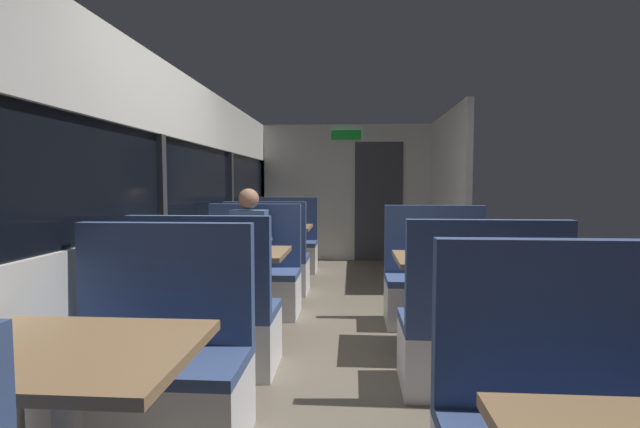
% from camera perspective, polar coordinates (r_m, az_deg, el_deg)
% --- Properties ---
extents(ground_plane, '(3.30, 9.20, 0.02)m').
position_cam_1_polar(ground_plane, '(3.81, 2.33, -16.40)').
color(ground_plane, '#665B4C').
extents(carriage_window_panel_left, '(0.09, 8.48, 2.30)m').
position_cam_1_polar(carriage_window_panel_left, '(3.90, -19.44, 0.69)').
color(carriage_window_panel_left, beige).
rests_on(carriage_window_panel_left, ground_plane).
extents(carriage_end_bulkhead, '(2.90, 0.11, 2.30)m').
position_cam_1_polar(carriage_end_bulkhead, '(7.77, 3.70, 2.58)').
color(carriage_end_bulkhead, beige).
rests_on(carriage_end_bulkhead, ground_plane).
extents(carriage_aisle_panel_right, '(0.08, 2.40, 2.30)m').
position_cam_1_polar(carriage_aisle_panel_right, '(6.71, 15.61, 2.35)').
color(carriage_aisle_panel_right, beige).
rests_on(carriage_aisle_panel_right, ground_plane).
extents(dining_table_near_window, '(0.90, 0.70, 0.74)m').
position_cam_1_polar(dining_table_near_window, '(1.91, -29.22, -17.15)').
color(dining_table_near_window, '#9E9EA3').
rests_on(dining_table_near_window, ground_plane).
extents(bench_near_window_facing_entry, '(0.95, 0.50, 1.10)m').
position_cam_1_polar(bench_near_window_facing_entry, '(2.59, -20.03, -18.60)').
color(bench_near_window_facing_entry, silver).
rests_on(bench_near_window_facing_entry, ground_plane).
extents(dining_table_mid_window, '(0.90, 0.70, 0.74)m').
position_cam_1_polar(dining_table_mid_window, '(3.94, -10.76, -6.00)').
color(dining_table_mid_window, '#9E9EA3').
rests_on(dining_table_mid_window, ground_plane).
extents(bench_mid_window_facing_end, '(0.95, 0.50, 1.10)m').
position_cam_1_polar(bench_mid_window_facing_end, '(3.36, -13.82, -13.24)').
color(bench_mid_window_facing_end, silver).
rests_on(bench_mid_window_facing_end, ground_plane).
extents(bench_mid_window_facing_entry, '(0.95, 0.50, 1.10)m').
position_cam_1_polar(bench_mid_window_facing_entry, '(4.67, -8.50, -8.33)').
color(bench_mid_window_facing_entry, silver).
rests_on(bench_mid_window_facing_entry, ground_plane).
extents(dining_table_far_window, '(0.90, 0.70, 0.74)m').
position_cam_1_polar(dining_table_far_window, '(6.14, -5.36, -2.43)').
color(dining_table_far_window, '#9E9EA3').
rests_on(dining_table_far_window, ground_plane).
extents(bench_far_window_facing_end, '(0.95, 0.50, 1.10)m').
position_cam_1_polar(bench_far_window_facing_end, '(5.50, -6.53, -6.45)').
color(bench_far_window_facing_end, silver).
rests_on(bench_far_window_facing_end, ground_plane).
extents(bench_far_window_facing_entry, '(0.95, 0.50, 1.10)m').
position_cam_1_polar(bench_far_window_facing_entry, '(6.86, -4.39, -4.38)').
color(bench_far_window_facing_entry, silver).
rests_on(bench_far_window_facing_entry, ground_plane).
extents(dining_table_rear_aisle, '(0.90, 0.70, 0.74)m').
position_cam_1_polar(dining_table_rear_aisle, '(3.70, 16.43, -6.73)').
color(dining_table_rear_aisle, '#9E9EA3').
rests_on(dining_table_rear_aisle, ground_plane).
extents(bench_rear_aisle_facing_end, '(0.95, 0.50, 1.10)m').
position_cam_1_polar(bench_rear_aisle_facing_end, '(3.12, 19.17, -14.69)').
color(bench_rear_aisle_facing_end, silver).
rests_on(bench_rear_aisle_facing_end, ground_plane).
extents(bench_rear_aisle_facing_entry, '(0.95, 0.50, 1.10)m').
position_cam_1_polar(bench_rear_aisle_facing_entry, '(4.44, 14.39, -9.05)').
color(bench_rear_aisle_facing_entry, silver).
rests_on(bench_rear_aisle_facing_entry, ground_plane).
extents(seated_passenger, '(0.47, 0.55, 1.26)m').
position_cam_1_polar(seated_passenger, '(4.56, -8.73, -5.94)').
color(seated_passenger, '#26262D').
rests_on(seated_passenger, ground_plane).
extents(coffee_cup_primary, '(0.07, 0.07, 0.09)m').
position_cam_1_polar(coffee_cup_primary, '(6.32, -6.94, -0.93)').
color(coffee_cup_primary, '#B23333').
rests_on(coffee_cup_primary, dining_table_far_window).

